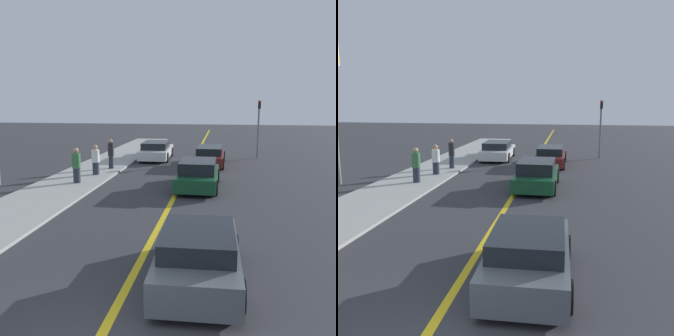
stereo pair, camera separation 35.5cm
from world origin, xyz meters
TOP-DOWN VIEW (x-y plane):
  - road_center_line at (0.00, 18.00)m, footprint 0.20×60.00m
  - sidewalk_left at (-5.38, 16.85)m, footprint 3.19×33.70m
  - car_near_right_lane at (1.52, 3.32)m, footprint 1.98×3.96m
  - car_ahead_center at (0.87, 12.48)m, footprint 1.96×4.31m
  - car_far_distant at (1.17, 18.87)m, footprint 1.91×4.72m
  - car_parked_left_lot at (-2.63, 20.90)m, footprint 2.15×4.82m
  - pedestrian_near_curb at (-4.98, 12.31)m, footprint 0.41×0.41m
  - pedestrian_mid_group at (-4.76, 14.41)m, footprint 0.42×0.42m
  - pedestrian_far_standing at (-4.48, 16.31)m, footprint 0.35×0.35m
  - traffic_light at (4.39, 22.32)m, footprint 0.18×0.40m

SIDE VIEW (x-z plane):
  - road_center_line at x=0.00m, z-range 0.00..0.01m
  - sidewalk_left at x=-5.38m, z-range 0.00..0.11m
  - car_far_distant at x=1.17m, z-range 0.00..1.21m
  - car_parked_left_lot at x=-2.63m, z-range -0.01..1.22m
  - car_near_right_lane at x=1.52m, z-range -0.01..1.26m
  - car_ahead_center at x=0.87m, z-range -0.02..1.32m
  - pedestrian_mid_group at x=-4.76m, z-range 0.09..1.70m
  - pedestrian_near_curb at x=-4.98m, z-range 0.10..1.80m
  - pedestrian_far_standing at x=-4.48m, z-range 0.11..1.82m
  - traffic_light at x=4.39m, z-range 0.46..4.49m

